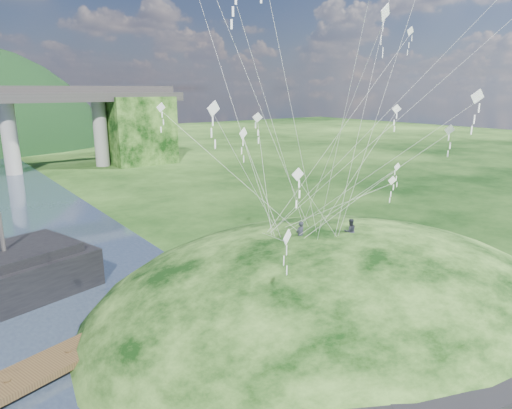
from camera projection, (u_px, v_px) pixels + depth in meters
ground at (262, 358)px, 25.31m from camera, size 320.00×320.00×0.00m
grass_hill at (336, 325)px, 31.85m from camera, size 36.00×32.00×13.00m
wooden_dock at (69, 355)px, 24.82m from camera, size 15.20×6.59×1.08m
kite_flyers at (333, 220)px, 31.04m from camera, size 4.10×2.32×1.91m
kite_swarm at (348, 41)px, 26.01m from camera, size 20.90×15.84×20.78m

